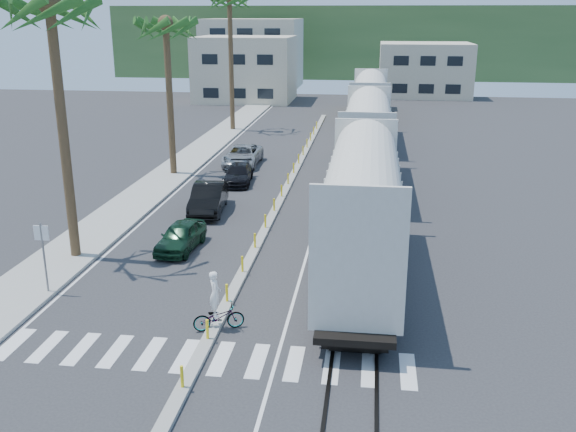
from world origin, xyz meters
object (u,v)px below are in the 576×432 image
object	(u,v)px
car_lead	(181,236)
car_second	(208,198)
street_sign	(43,248)
cyclist	(218,312)

from	to	relation	value
car_lead	car_second	world-z (taller)	car_second
street_sign	cyclist	distance (m)	7.81
cyclist	car_lead	bearing A→B (deg)	3.85
car_second	cyclist	distance (m)	14.30
street_sign	car_lead	world-z (taller)	street_sign
car_second	street_sign	bearing A→B (deg)	-112.66
car_lead	cyclist	world-z (taller)	cyclist
street_sign	car_lead	xyz separation A→B (m)	(3.80, 5.66, -1.31)
street_sign	car_lead	size ratio (longest dim) A/B	0.75
car_second	cyclist	bearing A→B (deg)	-80.08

